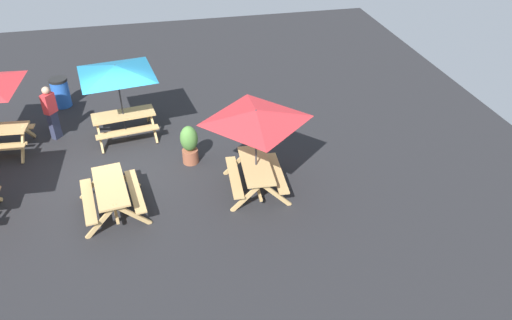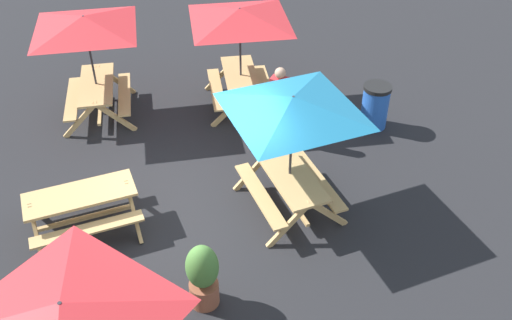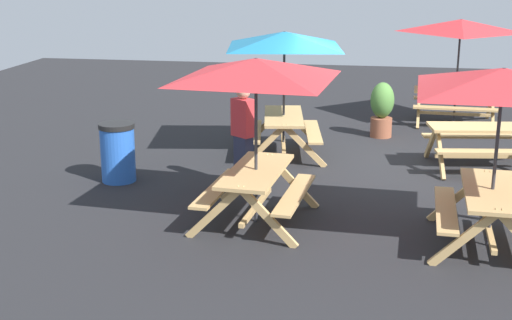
{
  "view_description": "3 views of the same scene",
  "coord_description": "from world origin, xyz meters",
  "px_view_note": "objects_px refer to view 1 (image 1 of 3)",
  "views": [
    {
      "loc": [
        -1.24,
        11.96,
        7.8
      ],
      "look_at": [
        -3.45,
        1.92,
        0.9
      ],
      "focal_mm": 35.0,
      "sensor_mm": 36.0,
      "label": 1
    },
    {
      "loc": [
        -7.45,
        0.86,
        6.91
      ],
      "look_at": [
        0.13,
        -0.97,
        0.9
      ],
      "focal_mm": 40.0,
      "sensor_mm": 36.0,
      "label": 2
    },
    {
      "loc": [
        12.62,
        0.17,
        3.58
      ],
      "look_at": [
        3.35,
        -1.41,
        0.9
      ],
      "focal_mm": 50.0,
      "sensor_mm": 36.0,
      "label": 3
    }
  ],
  "objects_px": {
    "trash_bin_blue": "(61,92)",
    "potted_plant_0": "(189,144)",
    "picnic_table_2": "(111,192)",
    "person_standing": "(51,111)",
    "picnic_table_1": "(256,122)",
    "picnic_table_4": "(117,75)"
  },
  "relations": [
    {
      "from": "trash_bin_blue",
      "to": "potted_plant_0",
      "type": "relative_size",
      "value": 0.86
    },
    {
      "from": "picnic_table_2",
      "to": "person_standing",
      "type": "relative_size",
      "value": 1.18
    },
    {
      "from": "picnic_table_1",
      "to": "picnic_table_4",
      "type": "xyz_separation_m",
      "value": [
        3.25,
        -3.41,
        0.0
      ]
    },
    {
      "from": "potted_plant_0",
      "to": "trash_bin_blue",
      "type": "bearing_deg",
      "value": -48.44
    },
    {
      "from": "picnic_table_1",
      "to": "picnic_table_4",
      "type": "distance_m",
      "value": 4.71
    },
    {
      "from": "picnic_table_1",
      "to": "potted_plant_0",
      "type": "height_order",
      "value": "picnic_table_1"
    },
    {
      "from": "potted_plant_0",
      "to": "person_standing",
      "type": "xyz_separation_m",
      "value": [
        3.78,
        -2.18,
        0.3
      ]
    },
    {
      "from": "picnic_table_2",
      "to": "picnic_table_4",
      "type": "relative_size",
      "value": 0.71
    },
    {
      "from": "picnic_table_1",
      "to": "picnic_table_2",
      "type": "height_order",
      "value": "picnic_table_1"
    },
    {
      "from": "trash_bin_blue",
      "to": "potted_plant_0",
      "type": "bearing_deg",
      "value": 131.56
    },
    {
      "from": "picnic_table_2",
      "to": "potted_plant_0",
      "type": "relative_size",
      "value": 1.74
    },
    {
      "from": "picnic_table_1",
      "to": "potted_plant_0",
      "type": "relative_size",
      "value": 2.06
    },
    {
      "from": "picnic_table_2",
      "to": "trash_bin_blue",
      "type": "distance_m",
      "value": 6.25
    },
    {
      "from": "picnic_table_1",
      "to": "picnic_table_2",
      "type": "relative_size",
      "value": 1.18
    },
    {
      "from": "trash_bin_blue",
      "to": "person_standing",
      "type": "height_order",
      "value": "person_standing"
    },
    {
      "from": "picnic_table_4",
      "to": "person_standing",
      "type": "xyz_separation_m",
      "value": [
        2.04,
        -0.38,
        -1.1
      ]
    },
    {
      "from": "picnic_table_2",
      "to": "potted_plant_0",
      "type": "height_order",
      "value": "potted_plant_0"
    },
    {
      "from": "picnic_table_4",
      "to": "trash_bin_blue",
      "type": "distance_m",
      "value": 3.55
    },
    {
      "from": "potted_plant_0",
      "to": "picnic_table_2",
      "type": "bearing_deg",
      "value": 39.95
    },
    {
      "from": "picnic_table_1",
      "to": "picnic_table_2",
      "type": "xyz_separation_m",
      "value": [
        3.55,
        0.11,
        -1.43
      ]
    },
    {
      "from": "picnic_table_1",
      "to": "person_standing",
      "type": "distance_m",
      "value": 6.6
    },
    {
      "from": "picnic_table_2",
      "to": "picnic_table_4",
      "type": "bearing_deg",
      "value": 166.87
    }
  ]
}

